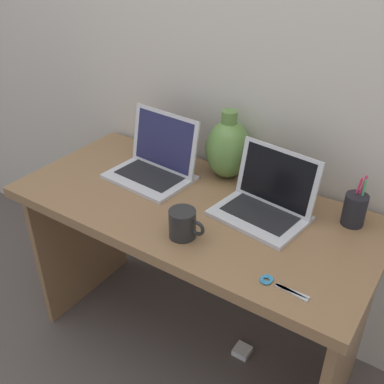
{
  "coord_description": "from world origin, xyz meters",
  "views": [
    {
      "loc": [
        0.76,
        -1.13,
        1.64
      ],
      "look_at": [
        0.0,
        0.0,
        0.8
      ],
      "focal_mm": 42.08,
      "sensor_mm": 36.0,
      "label": 1
    }
  ],
  "objects_px": {
    "coffee_mug": "(183,224)",
    "power_brick": "(242,351)",
    "scissors": "(275,284)",
    "laptop_right": "(267,198)",
    "laptop_left": "(156,160)",
    "pen_cup": "(355,209)",
    "green_vase": "(228,148)"
  },
  "relations": [
    {
      "from": "coffee_mug",
      "to": "power_brick",
      "type": "xyz_separation_m",
      "value": [
        0.13,
        0.25,
        -0.78
      ]
    },
    {
      "from": "scissors",
      "to": "coffee_mug",
      "type": "bearing_deg",
      "value": 173.19
    },
    {
      "from": "laptop_right",
      "to": "laptop_left",
      "type": "bearing_deg",
      "value": 179.7
    },
    {
      "from": "laptop_left",
      "to": "scissors",
      "type": "xyz_separation_m",
      "value": [
        0.67,
        -0.32,
        -0.06
      ]
    },
    {
      "from": "laptop_left",
      "to": "laptop_right",
      "type": "distance_m",
      "value": 0.49
    },
    {
      "from": "pen_cup",
      "to": "power_brick",
      "type": "bearing_deg",
      "value": -158.16
    },
    {
      "from": "pen_cup",
      "to": "scissors",
      "type": "relative_size",
      "value": 1.25
    },
    {
      "from": "green_vase",
      "to": "pen_cup",
      "type": "bearing_deg",
      "value": -5.64
    },
    {
      "from": "power_brick",
      "to": "green_vase",
      "type": "bearing_deg",
      "value": 140.78
    },
    {
      "from": "pen_cup",
      "to": "laptop_left",
      "type": "bearing_deg",
      "value": -172.58
    },
    {
      "from": "coffee_mug",
      "to": "laptop_left",
      "type": "bearing_deg",
      "value": 139.19
    },
    {
      "from": "green_vase",
      "to": "scissors",
      "type": "distance_m",
      "value": 0.65
    },
    {
      "from": "laptop_right",
      "to": "pen_cup",
      "type": "bearing_deg",
      "value": 20.48
    },
    {
      "from": "scissors",
      "to": "laptop_left",
      "type": "bearing_deg",
      "value": 154.49
    },
    {
      "from": "green_vase",
      "to": "coffee_mug",
      "type": "height_order",
      "value": "green_vase"
    },
    {
      "from": "power_brick",
      "to": "pen_cup",
      "type": "bearing_deg",
      "value": 21.84
    },
    {
      "from": "pen_cup",
      "to": "green_vase",
      "type": "bearing_deg",
      "value": 174.36
    },
    {
      "from": "laptop_right",
      "to": "green_vase",
      "type": "xyz_separation_m",
      "value": [
        -0.25,
        0.15,
        0.06
      ]
    },
    {
      "from": "laptop_right",
      "to": "coffee_mug",
      "type": "distance_m",
      "value": 0.32
    },
    {
      "from": "pen_cup",
      "to": "scissors",
      "type": "distance_m",
      "value": 0.43
    },
    {
      "from": "power_brick",
      "to": "coffee_mug",
      "type": "bearing_deg",
      "value": -117.01
    },
    {
      "from": "coffee_mug",
      "to": "laptop_right",
      "type": "bearing_deg",
      "value": 59.17
    },
    {
      "from": "power_brick",
      "to": "scissors",
      "type": "bearing_deg",
      "value": -53.61
    },
    {
      "from": "scissors",
      "to": "pen_cup",
      "type": "bearing_deg",
      "value": 78.11
    },
    {
      "from": "laptop_right",
      "to": "scissors",
      "type": "distance_m",
      "value": 0.37
    },
    {
      "from": "laptop_left",
      "to": "power_brick",
      "type": "height_order",
      "value": "laptop_left"
    },
    {
      "from": "coffee_mug",
      "to": "scissors",
      "type": "bearing_deg",
      "value": -6.81
    },
    {
      "from": "coffee_mug",
      "to": "pen_cup",
      "type": "distance_m",
      "value": 0.58
    },
    {
      "from": "laptop_left",
      "to": "green_vase",
      "type": "height_order",
      "value": "green_vase"
    },
    {
      "from": "laptop_left",
      "to": "green_vase",
      "type": "bearing_deg",
      "value": 32.15
    },
    {
      "from": "laptop_left",
      "to": "laptop_right",
      "type": "bearing_deg",
      "value": -0.3
    },
    {
      "from": "laptop_right",
      "to": "pen_cup",
      "type": "relative_size",
      "value": 1.82
    }
  ]
}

